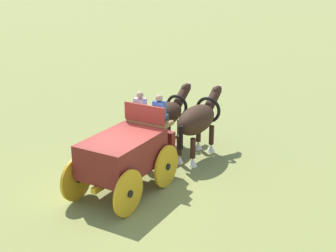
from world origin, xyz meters
TOP-DOWN VIEW (x-y plane):
  - ground_plane at (0.00, 0.00)m, footprint 220.00×220.00m
  - show_wagon at (0.16, -0.04)m, footprint 5.60×2.58m
  - draft_horse_near at (3.67, -0.20)m, footprint 3.17×1.34m
  - draft_horse_off at (3.36, -1.46)m, footprint 3.09×1.40m

SIDE VIEW (x-z plane):
  - ground_plane at x=0.00m, z-range 0.00..0.00m
  - show_wagon at x=0.16m, z-range -0.14..2.57m
  - draft_horse_near at x=3.67m, z-range 0.21..2.34m
  - draft_horse_off at x=3.36m, z-range 0.24..2.45m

